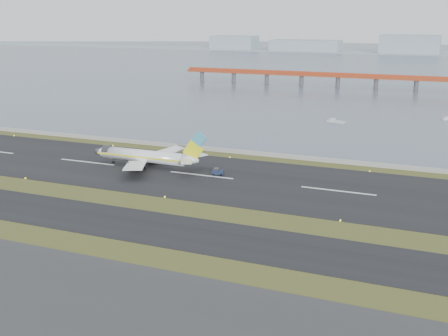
# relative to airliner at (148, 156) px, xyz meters

# --- Properties ---
(ground) EXTENTS (1000.00, 1000.00, 0.00)m
(ground) POSITION_rel_airliner_xyz_m (18.96, -31.98, -3.46)
(ground) COLOR #334819
(ground) RESTS_ON ground
(taxiway_strip) EXTENTS (1000.00, 18.00, 0.10)m
(taxiway_strip) POSITION_rel_airliner_xyz_m (18.96, -43.98, -3.41)
(taxiway_strip) COLOR black
(taxiway_strip) RESTS_ON ground
(runway_strip) EXTENTS (1000.00, 45.00, 0.10)m
(runway_strip) POSITION_rel_airliner_xyz_m (18.96, -1.98, -3.41)
(runway_strip) COLOR black
(runway_strip) RESTS_ON ground
(seawall) EXTENTS (1000.00, 2.50, 1.00)m
(seawall) POSITION_rel_airliner_xyz_m (18.96, 28.02, -2.96)
(seawall) COLOR gray
(seawall) RESTS_ON ground
(bay_water) EXTENTS (1400.00, 800.00, 1.30)m
(bay_water) POSITION_rel_airliner_xyz_m (18.96, 428.02, -3.46)
(bay_water) COLOR #475365
(bay_water) RESTS_ON ground
(red_pier) EXTENTS (260.00, 5.00, 10.20)m
(red_pier) POSITION_rel_airliner_xyz_m (38.96, 218.02, 3.82)
(red_pier) COLOR #A93D1D
(red_pier) RESTS_ON ground
(far_shoreline) EXTENTS (1400.00, 80.00, 60.50)m
(far_shoreline) POSITION_rel_airliner_xyz_m (32.58, 588.02, 2.61)
(far_shoreline) COLOR #93A4AE
(far_shoreline) RESTS_ON ground
(airliner) EXTENTS (38.52, 32.89, 12.80)m
(airliner) POSITION_rel_airliner_xyz_m (0.00, 0.00, 0.00)
(airliner) COLOR white
(airliner) RESTS_ON ground
(pushback_tug) EXTENTS (3.69, 2.69, 2.12)m
(pushback_tug) POSITION_rel_airliner_xyz_m (23.22, 0.04, -2.43)
(pushback_tug) COLOR #16213D
(pushback_tug) RESTS_ON ground
(workboat_near) EXTENTS (8.33, 4.59, 1.93)m
(workboat_near) POSITION_rel_airliner_xyz_m (38.34, 96.00, -2.85)
(workboat_near) COLOR silver
(workboat_near) RESTS_ON ground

